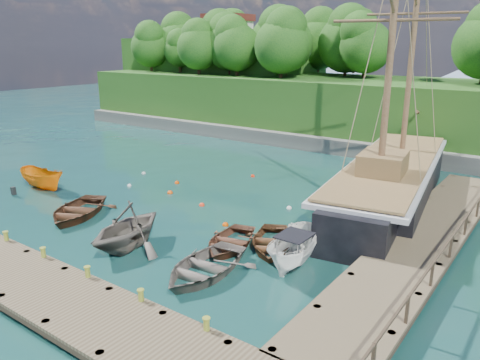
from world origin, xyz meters
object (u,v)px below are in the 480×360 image
object	(u,v)px
rowboat_0	(78,216)
rowboat_1	(128,248)
rowboat_4	(271,248)
schooner	(390,184)
rowboat_2	(230,247)
motorboat_orange	(44,189)
cabin_boat_white	(293,265)
rowboat_3	(204,274)

from	to	relation	value
rowboat_0	rowboat_1	bearing A→B (deg)	-38.72
rowboat_4	schooner	size ratio (longest dim) A/B	0.16
rowboat_2	schooner	distance (m)	12.04
rowboat_2	rowboat_4	bearing A→B (deg)	19.88
motorboat_orange	schooner	size ratio (longest dim) A/B	0.16
rowboat_1	cabin_boat_white	world-z (taller)	rowboat_1
rowboat_1	motorboat_orange	world-z (taller)	rowboat_1
rowboat_1	rowboat_3	distance (m)	4.66
rowboat_0	motorboat_orange	xyz separation A→B (m)	(-6.29, 1.87, 0.00)
rowboat_2	rowboat_4	world-z (taller)	rowboat_4
rowboat_1	rowboat_2	xyz separation A→B (m)	(3.89, 2.85, 0.00)
rowboat_3	rowboat_2	bearing A→B (deg)	100.33
rowboat_0	rowboat_2	distance (m)	9.59
rowboat_2	cabin_boat_white	distance (m)	3.42
schooner	rowboat_0	bearing A→B (deg)	-143.74
rowboat_2	rowboat_3	bearing A→B (deg)	-88.78
rowboat_2	rowboat_3	xyz separation A→B (m)	(0.77, -2.81, 0.00)
rowboat_0	rowboat_3	bearing A→B (deg)	-33.21
rowboat_0	rowboat_2	bearing A→B (deg)	-16.80
rowboat_0	cabin_boat_white	size ratio (longest dim) A/B	1.11
rowboat_0	rowboat_4	bearing A→B (deg)	-12.76
rowboat_1	motorboat_orange	bearing A→B (deg)	157.04
rowboat_0	cabin_boat_white	distance (m)	12.98
rowboat_1	cabin_boat_white	size ratio (longest dim) A/B	1.05
rowboat_2	motorboat_orange	world-z (taller)	motorboat_orange
rowboat_0	schooner	size ratio (longest dim) A/B	0.18
rowboat_1	rowboat_4	world-z (taller)	rowboat_1
rowboat_0	schooner	xyz separation A→B (m)	(13.20, 13.09, 1.06)
rowboat_2	schooner	world-z (taller)	schooner
motorboat_orange	cabin_boat_white	size ratio (longest dim) A/B	0.96
rowboat_3	rowboat_0	bearing A→B (deg)	168.78
rowboat_0	rowboat_4	world-z (taller)	rowboat_0
rowboat_2	cabin_boat_white	world-z (taller)	cabin_boat_white
rowboat_3	cabin_boat_white	bearing A→B (deg)	42.91
rowboat_2	schooner	xyz separation A→B (m)	(3.77, 11.39, 1.06)
rowboat_3	motorboat_orange	distance (m)	16.77
rowboat_3	motorboat_orange	bearing A→B (deg)	164.73
rowboat_4	rowboat_2	bearing A→B (deg)	-173.35
rowboat_4	motorboat_orange	size ratio (longest dim) A/B	0.99
rowboat_1	rowboat_3	size ratio (longest dim) A/B	0.95
rowboat_2	schooner	bearing A→B (deg)	57.53
motorboat_orange	cabin_boat_white	distance (m)	19.14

